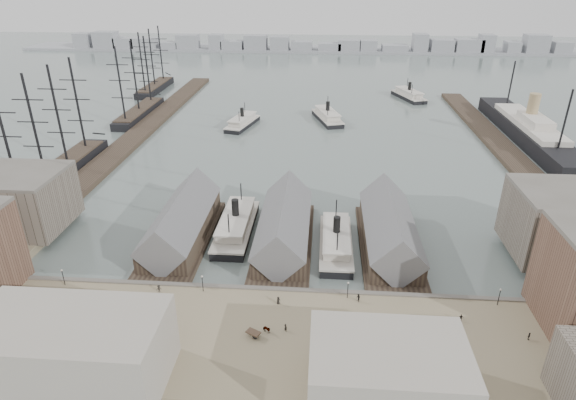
# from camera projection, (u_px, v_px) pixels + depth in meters

# --- Properties ---
(ground) EXTENTS (900.00, 900.00, 0.00)m
(ground) POSITION_uv_depth(u_px,v_px,m) (278.00, 283.00, 106.74)
(ground) COLOR #55635F
(ground) RESTS_ON ground
(quay) EXTENTS (180.00, 30.00, 2.00)m
(quay) POSITION_uv_depth(u_px,v_px,m) (267.00, 342.00, 88.33)
(quay) COLOR #7E7055
(quay) RESTS_ON ground
(seawall) EXTENTS (180.00, 1.20, 2.30)m
(seawall) POSITION_uv_depth(u_px,v_px,m) (275.00, 293.00, 101.57)
(seawall) COLOR #59544C
(seawall) RESTS_ON ground
(west_wharf) EXTENTS (10.00, 220.00, 1.60)m
(west_wharf) POSITION_uv_depth(u_px,v_px,m) (139.00, 134.00, 200.90)
(west_wharf) COLOR #2D231C
(west_wharf) RESTS_ON ground
(east_wharf) EXTENTS (10.00, 180.00, 1.60)m
(east_wharf) POSITION_uv_depth(u_px,v_px,m) (505.00, 151.00, 181.96)
(east_wharf) COLOR #2D231C
(east_wharf) RESTS_ON ground
(ferry_shed_west) EXTENTS (14.00, 42.00, 12.60)m
(ferry_shed_west) POSITION_uv_depth(u_px,v_px,m) (182.00, 224.00, 121.67)
(ferry_shed_west) COLOR #2D231C
(ferry_shed_west) RESTS_ON ground
(ferry_shed_center) EXTENTS (14.00, 42.00, 12.60)m
(ferry_shed_center) POSITION_uv_depth(u_px,v_px,m) (284.00, 228.00, 119.90)
(ferry_shed_center) COLOR #2D231C
(ferry_shed_center) RESTS_ON ground
(ferry_shed_east) EXTENTS (14.00, 42.00, 12.60)m
(ferry_shed_east) POSITION_uv_depth(u_px,v_px,m) (389.00, 231.00, 118.13)
(ferry_shed_east) COLOR #2D231C
(ferry_shed_east) RESTS_ON ground
(warehouse_west_back) EXTENTS (26.00, 20.00, 14.00)m
(warehouse_west_back) POSITION_uv_depth(u_px,v_px,m) (14.00, 201.00, 123.79)
(warehouse_west_back) COLOR #60564C
(warehouse_west_back) RESTS_ON west_land
(warehouse_east_back) EXTENTS (28.00, 20.00, 15.00)m
(warehouse_east_back) POSITION_uv_depth(u_px,v_px,m) (575.00, 224.00, 111.47)
(warehouse_east_back) COLOR #60564C
(warehouse_east_back) RESTS_ON east_land
(street_bldg_center) EXTENTS (24.00, 16.00, 10.00)m
(street_bldg_center) POSITION_uv_depth(u_px,v_px,m) (388.00, 373.00, 73.59)
(street_bldg_center) COLOR gray
(street_bldg_center) RESTS_ON quay
(street_bldg_west) EXTENTS (30.00, 16.00, 12.00)m
(street_bldg_west) POSITION_uv_depth(u_px,v_px,m) (71.00, 350.00, 76.56)
(street_bldg_west) COLOR gray
(street_bldg_west) RESTS_ON quay
(lamp_post_far_w) EXTENTS (0.44, 0.44, 3.92)m
(lamp_post_far_w) POSITION_uv_depth(u_px,v_px,m) (63.00, 274.00, 101.48)
(lamp_post_far_w) COLOR black
(lamp_post_far_w) RESTS_ON quay
(lamp_post_near_w) EXTENTS (0.44, 0.44, 3.92)m
(lamp_post_near_w) POSITION_uv_depth(u_px,v_px,m) (202.00, 280.00, 99.43)
(lamp_post_near_w) COLOR black
(lamp_post_near_w) RESTS_ON quay
(lamp_post_near_e) EXTENTS (0.44, 0.44, 3.92)m
(lamp_post_near_e) POSITION_uv_depth(u_px,v_px,m) (348.00, 287.00, 97.39)
(lamp_post_near_e) COLOR black
(lamp_post_near_e) RESTS_ON quay
(lamp_post_far_e) EXTENTS (0.44, 0.44, 3.92)m
(lamp_post_far_e) POSITION_uv_depth(u_px,v_px,m) (500.00, 294.00, 95.34)
(lamp_post_far_e) COLOR black
(lamp_post_far_e) RESTS_ON quay
(far_shore) EXTENTS (500.00, 40.00, 15.72)m
(far_shore) POSITION_uv_depth(u_px,v_px,m) (313.00, 47.00, 405.48)
(far_shore) COLOR gray
(far_shore) RESTS_ON ground
(ferry_docked_west) EXTENTS (8.56, 28.53, 10.19)m
(ferry_docked_west) POSITION_uv_depth(u_px,v_px,m) (236.00, 225.00, 125.97)
(ferry_docked_west) COLOR black
(ferry_docked_west) RESTS_ON ground
(ferry_docked_east) EXTENTS (7.92, 26.40, 9.43)m
(ferry_docked_east) POSITION_uv_depth(u_px,v_px,m) (336.00, 241.00, 118.72)
(ferry_docked_east) COLOR black
(ferry_docked_east) RESTS_ON ground
(ferry_open_near) EXTENTS (13.01, 25.63, 8.78)m
(ferry_open_near) POSITION_uv_depth(u_px,v_px,m) (242.00, 122.00, 212.10)
(ferry_open_near) COLOR black
(ferry_open_near) RESTS_ON ground
(ferry_open_mid) EXTENTS (15.35, 27.78, 9.50)m
(ferry_open_mid) POSITION_uv_depth(u_px,v_px,m) (327.00, 116.00, 219.67)
(ferry_open_mid) COLOR black
(ferry_open_mid) RESTS_ON ground
(ferry_open_far) EXTENTS (16.45, 27.52, 9.43)m
(ferry_open_far) POSITION_uv_depth(u_px,v_px,m) (409.00, 95.00, 257.08)
(ferry_open_far) COLOR black
(ferry_open_far) RESTS_ON ground
(sailing_ship_near) EXTENTS (8.71, 60.03, 35.82)m
(sailing_ship_near) POSITION_uv_depth(u_px,v_px,m) (57.00, 171.00, 159.10)
(sailing_ship_near) COLOR black
(sailing_ship_near) RESTS_ON ground
(sailing_ship_mid) EXTENTS (8.36, 48.30, 34.37)m
(sailing_ship_mid) POSITION_uv_depth(u_px,v_px,m) (139.00, 111.00, 225.97)
(sailing_ship_mid) COLOR black
(sailing_ship_mid) RESTS_ON ground
(sailing_ship_far) EXTENTS (8.19, 45.53, 33.69)m
(sailing_ship_far) POSITION_uv_depth(u_px,v_px,m) (155.00, 86.00, 274.47)
(sailing_ship_far) COLOR black
(sailing_ship_far) RESTS_ON ground
(ocean_steamer) EXTENTS (12.81, 93.60, 18.72)m
(ocean_steamer) POSITION_uv_depth(u_px,v_px,m) (528.00, 130.00, 195.04)
(ocean_steamer) COLOR black
(ocean_steamer) RESTS_ON ground
(horse_cart_left) EXTENTS (4.71, 1.63, 1.66)m
(horse_cart_left) POSITION_uv_depth(u_px,v_px,m) (80.00, 319.00, 91.41)
(horse_cart_left) COLOR black
(horse_cart_left) RESTS_ON quay
(horse_cart_center) EXTENTS (4.78, 3.30, 1.52)m
(horse_cart_center) POSITION_uv_depth(u_px,v_px,m) (262.00, 331.00, 88.41)
(horse_cart_center) COLOR black
(horse_cart_center) RESTS_ON quay
(horse_cart_right) EXTENTS (4.63, 1.69, 1.62)m
(horse_cart_right) POSITION_uv_depth(u_px,v_px,m) (370.00, 332.00, 88.05)
(horse_cart_right) COLOR black
(horse_cart_right) RESTS_ON quay
(pedestrian_0) EXTENTS (0.71, 0.73, 1.62)m
(pedestrian_0) POSITION_uv_depth(u_px,v_px,m) (21.00, 295.00, 98.06)
(pedestrian_0) COLOR black
(pedestrian_0) RESTS_ON quay
(pedestrian_1) EXTENTS (0.93, 1.06, 1.82)m
(pedestrian_1) POSITION_uv_depth(u_px,v_px,m) (60.00, 322.00, 90.30)
(pedestrian_1) COLOR black
(pedestrian_1) RESTS_ON quay
(pedestrian_2) EXTENTS (1.26, 1.04, 1.70)m
(pedestrian_2) POSITION_uv_depth(u_px,v_px,m) (159.00, 289.00, 99.96)
(pedestrian_2) COLOR black
(pedestrian_2) RESTS_ON quay
(pedestrian_3) EXTENTS (1.02, 1.02, 1.74)m
(pedestrian_3) POSITION_uv_depth(u_px,v_px,m) (129.00, 358.00, 82.01)
(pedestrian_3) COLOR black
(pedestrian_3) RESTS_ON quay
(pedestrian_4) EXTENTS (0.97, 0.95, 1.68)m
(pedestrian_4) POSITION_uv_depth(u_px,v_px,m) (278.00, 300.00, 96.44)
(pedestrian_4) COLOR black
(pedestrian_4) RESTS_ON quay
(pedestrian_5) EXTENTS (0.76, 0.73, 1.68)m
(pedestrian_5) POSITION_uv_depth(u_px,v_px,m) (286.00, 328.00, 89.13)
(pedestrian_5) COLOR black
(pedestrian_5) RESTS_ON quay
(pedestrian_6) EXTENTS (0.93, 1.05, 1.79)m
(pedestrian_6) POSITION_uv_depth(u_px,v_px,m) (358.00, 298.00, 97.08)
(pedestrian_6) COLOR black
(pedestrian_6) RESTS_ON quay
(pedestrian_7) EXTENTS (1.13, 0.67, 1.73)m
(pedestrian_7) POSITION_uv_depth(u_px,v_px,m) (444.00, 367.00, 80.32)
(pedestrian_7) COLOR black
(pedestrian_7) RESTS_ON quay
(pedestrian_8) EXTENTS (0.92, 0.40, 1.56)m
(pedestrian_8) POSITION_uv_depth(u_px,v_px,m) (461.00, 318.00, 91.72)
(pedestrian_8) COLOR black
(pedestrian_8) RESTS_ON quay
(pedestrian_10) EXTENTS (0.53, 0.67, 1.66)m
(pedestrian_10) POSITION_uv_depth(u_px,v_px,m) (144.00, 335.00, 87.39)
(pedestrian_10) COLOR black
(pedestrian_10) RESTS_ON quay
(pedestrian_11) EXTENTS (0.87, 0.98, 1.59)m
(pedestrian_11) POSITION_uv_depth(u_px,v_px,m) (529.00, 336.00, 87.10)
(pedestrian_11) COLOR black
(pedestrian_11) RESTS_ON quay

